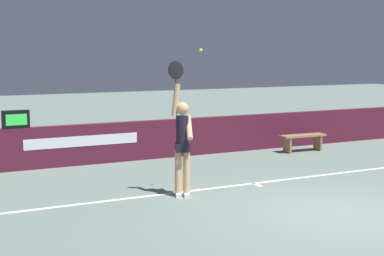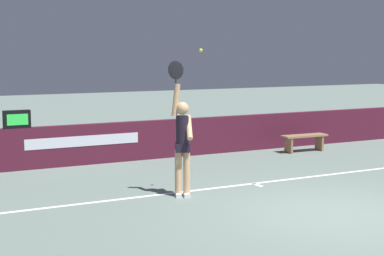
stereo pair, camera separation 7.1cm
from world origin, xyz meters
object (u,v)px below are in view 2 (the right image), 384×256
Objects in this scene: tennis_player at (182,140)px; tennis_ball at (201,50)px; speed_display at (17,119)px; courtside_bench_near at (304,139)px.

tennis_ball is at bearing -8.98° from tennis_player.
speed_display is at bearing 119.96° from tennis_player.
speed_display is at bearing 173.05° from courtside_bench_near.
speed_display is 4.94m from tennis_ball.
tennis_ball is 0.05× the size of courtside_bench_near.
tennis_ball is (0.35, -0.06, 1.64)m from tennis_player.
courtside_bench_near is at bearing 32.71° from tennis_ball.
tennis_ball is (2.58, -3.93, 1.52)m from speed_display.
tennis_ball reaches higher than tennis_player.
speed_display is 0.45× the size of courtside_bench_near.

